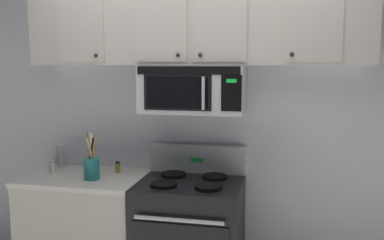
{
  "coord_description": "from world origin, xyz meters",
  "views": [
    {
      "loc": [
        0.65,
        -2.54,
        1.76
      ],
      "look_at": [
        0.0,
        0.49,
        1.35
      ],
      "focal_mm": 39.82,
      "sensor_mm": 36.0,
      "label": 1
    }
  ],
  "objects_px": {
    "pepper_mill": "(60,156)",
    "spice_jar": "(118,167)",
    "over_range_microwave": "(193,89)",
    "salt_shaker": "(52,167)",
    "utensil_crock_teal": "(92,165)",
    "stove_range": "(190,238)"
  },
  "relations": [
    {
      "from": "stove_range",
      "to": "spice_jar",
      "type": "distance_m",
      "value": 0.8
    },
    {
      "from": "over_range_microwave",
      "to": "pepper_mill",
      "type": "distance_m",
      "value": 1.31
    },
    {
      "from": "stove_range",
      "to": "utensil_crock_teal",
      "type": "height_order",
      "value": "utensil_crock_teal"
    },
    {
      "from": "over_range_microwave",
      "to": "utensil_crock_teal",
      "type": "distance_m",
      "value": 0.95
    },
    {
      "from": "over_range_microwave",
      "to": "salt_shaker",
      "type": "distance_m",
      "value": 1.3
    },
    {
      "from": "utensil_crock_teal",
      "to": "salt_shaker",
      "type": "xyz_separation_m",
      "value": [
        -0.4,
        0.12,
        -0.06
      ]
    },
    {
      "from": "stove_range",
      "to": "spice_jar",
      "type": "xyz_separation_m",
      "value": [
        -0.62,
        0.14,
        0.48
      ]
    },
    {
      "from": "spice_jar",
      "to": "salt_shaker",
      "type": "bearing_deg",
      "value": -168.25
    },
    {
      "from": "stove_range",
      "to": "salt_shaker",
      "type": "height_order",
      "value": "stove_range"
    },
    {
      "from": "salt_shaker",
      "to": "spice_jar",
      "type": "xyz_separation_m",
      "value": [
        0.51,
        0.11,
        -0.0
      ]
    },
    {
      "from": "pepper_mill",
      "to": "spice_jar",
      "type": "relative_size",
      "value": 2.01
    },
    {
      "from": "salt_shaker",
      "to": "pepper_mill",
      "type": "height_order",
      "value": "pepper_mill"
    },
    {
      "from": "stove_range",
      "to": "utensil_crock_teal",
      "type": "bearing_deg",
      "value": -173.36
    },
    {
      "from": "over_range_microwave",
      "to": "pepper_mill",
      "type": "xyz_separation_m",
      "value": [
        -1.17,
        0.11,
        -0.58
      ]
    },
    {
      "from": "pepper_mill",
      "to": "stove_range",
      "type": "bearing_deg",
      "value": -11.13
    },
    {
      "from": "over_range_microwave",
      "to": "spice_jar",
      "type": "xyz_separation_m",
      "value": [
        -0.62,
        0.02,
        -0.63
      ]
    },
    {
      "from": "salt_shaker",
      "to": "stove_range",
      "type": "bearing_deg",
      "value": -1.76
    },
    {
      "from": "over_range_microwave",
      "to": "spice_jar",
      "type": "height_order",
      "value": "over_range_microwave"
    },
    {
      "from": "salt_shaker",
      "to": "utensil_crock_teal",
      "type": "bearing_deg",
      "value": -16.89
    },
    {
      "from": "utensil_crock_teal",
      "to": "spice_jar",
      "type": "distance_m",
      "value": 0.26
    },
    {
      "from": "pepper_mill",
      "to": "spice_jar",
      "type": "xyz_separation_m",
      "value": [
        0.55,
        -0.09,
        -0.05
      ]
    },
    {
      "from": "salt_shaker",
      "to": "spice_jar",
      "type": "bearing_deg",
      "value": 11.75
    }
  ]
}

